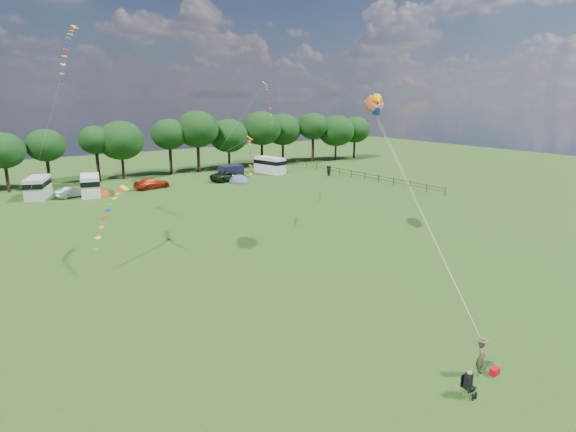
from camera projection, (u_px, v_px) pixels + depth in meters
ground_plane at (360, 302)px, 30.61m from camera, size 180.00×180.00×0.00m
tree_line at (145, 137)px, 75.69m from camera, size 102.98×10.98×10.27m
fence at (358, 174)px, 75.63m from camera, size 0.12×33.12×1.20m
car_b at (72, 192)px, 61.63m from camera, size 3.94×2.25×1.31m
car_c at (152, 183)px, 67.41m from camera, size 5.26×2.98×1.49m
car_d at (228, 176)px, 73.45m from camera, size 5.99×3.35×1.55m
campervan_b at (38, 187)px, 61.27m from camera, size 4.05×5.85×2.64m
campervan_c at (90, 185)px, 62.76m from camera, size 3.45×5.77×2.64m
campervan_d at (270, 165)px, 80.45m from camera, size 3.39×5.84×2.68m
tent_orange at (100, 196)px, 62.51m from camera, size 2.59×2.84×2.03m
tent_greyblue at (239, 182)px, 72.27m from camera, size 3.07×3.36×2.28m
awning_navy at (231, 172)px, 75.57m from camera, size 3.46×2.88×2.06m
kite_flyer at (481, 358)px, 22.49m from camera, size 0.76×0.68×1.74m
camp_chair at (468, 380)px, 20.95m from camera, size 0.50×0.50×1.23m
kite_bag at (495, 371)px, 22.65m from camera, size 0.51×0.38×0.34m
fish_kite at (375, 104)px, 39.95m from camera, size 3.21×3.98×2.19m
streamer_kite_a at (69, 44)px, 44.89m from camera, size 3.33×5.50×5.75m
streamer_kite_b at (113, 207)px, 37.65m from camera, size 4.33×4.70×3.81m
streamer_kite_c at (250, 148)px, 42.30m from camera, size 3.19×5.05×2.83m
walker_a at (328, 171)px, 77.77m from camera, size 0.93×0.77×1.64m
walker_b at (330, 171)px, 78.19m from camera, size 1.11×1.00×1.59m
streamer_kite_d at (268, 95)px, 51.49m from camera, size 2.71×5.18×4.32m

